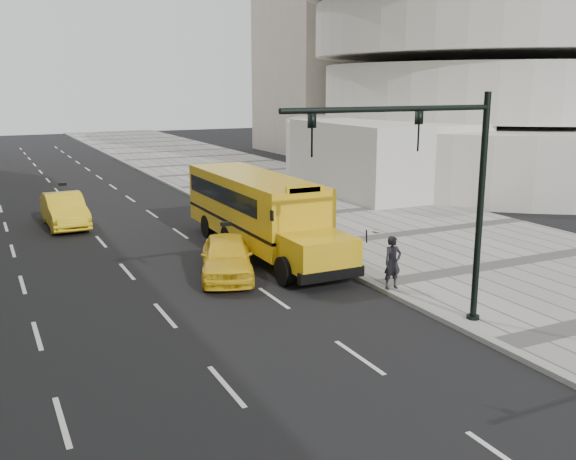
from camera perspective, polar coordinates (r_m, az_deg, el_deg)
name	(u,v)px	position (r m, az deg, el deg)	size (l,w,h in m)	color
ground	(154,268)	(24.04, -11.80, -3.34)	(140.00, 140.00, 0.00)	black
sidewalk_museum	(419,233)	(29.24, 11.56, -0.29)	(12.00, 140.00, 0.15)	#989590
curb_museum	(300,248)	(26.08, 1.04, -1.62)	(0.30, 140.00, 0.15)	gray
school_bus	(257,207)	(25.88, -2.82, 2.09)	(2.96, 11.56, 3.19)	gold
taxi_near	(227,257)	(22.38, -5.48, -2.37)	(1.74, 4.32, 1.47)	yellow
taxi_far	(65,210)	(31.98, -19.24, 1.67)	(1.66, 4.77, 1.57)	yellow
pedestrian	(393,263)	(20.79, 9.28, -2.87)	(0.63, 0.41, 1.73)	black
traffic_signal	(440,183)	(17.04, 13.39, 4.08)	(6.18, 0.36, 6.40)	black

